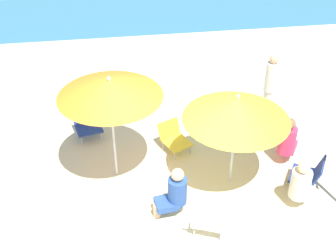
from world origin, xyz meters
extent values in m
plane|color=beige|center=(0.00, 0.00, 0.00)|extent=(40.00, 40.00, 0.00)
cylinder|color=silver|center=(1.37, 0.40, 0.86)|extent=(0.04, 0.04, 1.72)
cone|color=yellow|center=(1.37, 0.40, 1.52)|extent=(1.76, 1.76, 0.41)
sphere|color=silver|center=(1.37, 0.40, 1.75)|extent=(0.06, 0.06, 0.06)
cylinder|color=silver|center=(-0.62, 0.87, 0.97)|extent=(0.04, 0.04, 1.94)
cone|color=orange|center=(-0.62, 0.87, 1.79)|extent=(1.72, 1.72, 0.29)
sphere|color=silver|center=(-0.62, 0.87, 1.97)|extent=(0.06, 0.06, 0.06)
cube|color=navy|center=(2.59, 0.11, 0.20)|extent=(0.65, 0.69, 0.03)
cube|color=navy|center=(2.78, -0.01, 0.38)|extent=(0.41, 0.54, 0.36)
cylinder|color=silver|center=(2.33, 0.01, 0.09)|extent=(0.02, 0.02, 0.18)
cylinder|color=silver|center=(2.55, 0.38, 0.09)|extent=(0.02, 0.02, 0.18)
cylinder|color=silver|center=(2.62, -0.17, 0.09)|extent=(0.02, 0.02, 0.18)
cylinder|color=silver|center=(2.85, 0.20, 0.09)|extent=(0.02, 0.02, 0.18)
cube|color=navy|center=(-1.09, 2.05, 0.21)|extent=(0.59, 0.54, 0.03)
cube|color=navy|center=(-1.15, 2.28, 0.38)|extent=(0.51, 0.25, 0.33)
cylinder|color=silver|center=(-0.86, 1.93, 0.10)|extent=(0.02, 0.02, 0.20)
cylinder|color=silver|center=(-1.25, 1.83, 0.10)|extent=(0.02, 0.02, 0.20)
cylinder|color=silver|center=(-0.94, 2.27, 0.10)|extent=(0.02, 0.02, 0.20)
cylinder|color=silver|center=(-1.33, 2.17, 0.10)|extent=(0.02, 0.02, 0.20)
cube|color=gold|center=(0.56, 1.36, 0.21)|extent=(0.62, 0.65, 0.03)
cube|color=gold|center=(0.44, 1.60, 0.38)|extent=(0.46, 0.31, 0.32)
cylinder|color=silver|center=(0.81, 1.26, 0.10)|extent=(0.02, 0.02, 0.20)
cylinder|color=silver|center=(0.49, 1.10, 0.10)|extent=(0.02, 0.02, 0.20)
cylinder|color=silver|center=(0.64, 1.62, 0.10)|extent=(0.02, 0.02, 0.20)
cylinder|color=silver|center=(0.31, 1.46, 0.10)|extent=(0.02, 0.02, 0.20)
cube|color=white|center=(0.74, -0.70, 0.22)|extent=(0.63, 0.58, 0.03)
cube|color=white|center=(0.66, -0.91, 0.38)|extent=(0.53, 0.32, 0.32)
cylinder|color=silver|center=(0.61, -0.47, 0.10)|extent=(0.02, 0.02, 0.20)
cylinder|color=silver|center=(0.99, -0.63, 0.10)|extent=(0.02, 0.02, 0.20)
cylinder|color=silver|center=(0.49, -0.78, 0.10)|extent=(0.02, 0.02, 0.20)
cylinder|color=silver|center=(0.87, -0.93, 0.10)|extent=(0.02, 0.02, 0.20)
cube|color=teal|center=(1.62, 1.66, 0.26)|extent=(0.49, 0.44, 0.03)
cube|color=teal|center=(1.62, 1.89, 0.43)|extent=(0.48, 0.15, 0.33)
cylinder|color=silver|center=(1.80, 1.49, 0.12)|extent=(0.02, 0.02, 0.25)
cylinder|color=silver|center=(1.42, 1.50, 0.12)|extent=(0.02, 0.02, 0.25)
cylinder|color=silver|center=(1.81, 1.82, 0.12)|extent=(0.02, 0.02, 0.25)
cylinder|color=silver|center=(1.43, 1.84, 0.12)|extent=(0.02, 0.02, 0.25)
cylinder|color=silver|center=(2.52, 1.95, 0.43)|extent=(0.22, 0.22, 0.85)
cylinder|color=silver|center=(2.52, 1.95, 1.15)|extent=(0.26, 0.26, 0.59)
sphere|color=#DBAD84|center=(2.52, 1.95, 1.54)|extent=(0.18, 0.18, 0.18)
cube|color=#2D519E|center=(0.13, -0.27, 0.25)|extent=(0.39, 0.35, 0.12)
cylinder|color=#DBAD84|center=(-0.03, -0.29, 0.12)|extent=(0.12, 0.12, 0.25)
cylinder|color=#2D519E|center=(0.31, -0.25, 0.48)|extent=(0.31, 0.31, 0.46)
sphere|color=#DBAD84|center=(0.31, -0.25, 0.82)|extent=(0.21, 0.21, 0.21)
cube|color=#DB3866|center=(2.58, 0.90, 0.25)|extent=(0.46, 0.47, 0.12)
cylinder|color=#896042|center=(2.67, 1.03, 0.12)|extent=(0.12, 0.12, 0.25)
cylinder|color=#DB3866|center=(2.48, 0.75, 0.51)|extent=(0.32, 0.32, 0.52)
sphere|color=#896042|center=(2.48, 0.75, 0.87)|extent=(0.20, 0.20, 0.20)
cube|color=silver|center=(2.43, -0.23, 0.21)|extent=(0.49, 0.49, 0.12)
cylinder|color=beige|center=(2.54, -0.11, 0.10)|extent=(0.12, 0.12, 0.21)
cylinder|color=silver|center=(2.31, -0.36, 0.46)|extent=(0.33, 0.33, 0.50)
sphere|color=beige|center=(2.31, -0.36, 0.81)|extent=(0.20, 0.20, 0.20)
camera|label=1|loc=(-0.61, -5.55, 5.52)|focal=49.35mm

